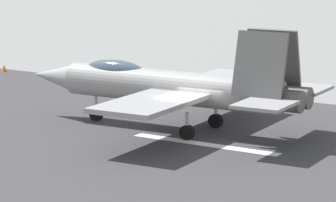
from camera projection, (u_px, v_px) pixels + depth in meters
ground_plane at (188, 142)px, 43.90m from camera, size 400.00×400.00×0.00m
runway_strip at (188, 142)px, 43.89m from camera, size 240.00×26.00×0.02m
fighter_jet at (173, 86)px, 46.13m from camera, size 16.74×14.08×5.54m
marker_cone_mid at (174, 87)px, 58.12m from camera, size 0.44×0.44×0.55m
marker_cone_far at (4, 68)px, 65.94m from camera, size 0.44×0.44×0.55m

